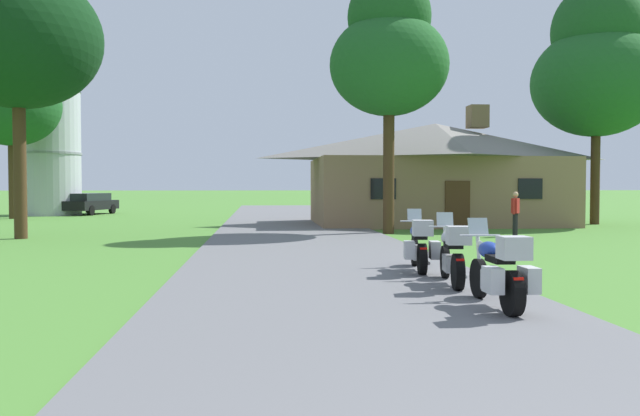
# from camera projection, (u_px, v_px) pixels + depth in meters

# --- Properties ---
(ground_plane) EXTENTS (500.00, 500.00, 0.00)m
(ground_plane) POSITION_uv_depth(u_px,v_px,m) (303.00, 241.00, 21.49)
(ground_plane) COLOR #4C8433
(asphalt_driveway) EXTENTS (6.40, 80.00, 0.06)m
(asphalt_driveway) POSITION_uv_depth(u_px,v_px,m) (307.00, 246.00, 19.50)
(asphalt_driveway) COLOR slate
(asphalt_driveway) RESTS_ON ground
(motorcycle_blue_nearest_to_camera) EXTENTS (0.73, 2.08, 1.30)m
(motorcycle_blue_nearest_to_camera) POSITION_uv_depth(u_px,v_px,m) (500.00, 272.00, 9.28)
(motorcycle_blue_nearest_to_camera) COLOR black
(motorcycle_blue_nearest_to_camera) RESTS_ON asphalt_driveway
(motorcycle_silver_second_in_row) EXTENTS (0.75, 2.08, 1.30)m
(motorcycle_silver_second_in_row) POSITION_uv_depth(u_px,v_px,m) (453.00, 255.00, 11.58)
(motorcycle_silver_second_in_row) COLOR black
(motorcycle_silver_second_in_row) RESTS_ON asphalt_driveway
(motorcycle_blue_farthest_in_row) EXTENTS (0.89, 2.08, 1.30)m
(motorcycle_blue_farthest_in_row) POSITION_uv_depth(u_px,v_px,m) (420.00, 246.00, 13.43)
(motorcycle_blue_farthest_in_row) COLOR black
(motorcycle_blue_farthest_in_row) RESTS_ON asphalt_driveway
(stone_lodge) EXTENTS (12.37, 7.45, 5.82)m
(stone_lodge) POSITION_uv_depth(u_px,v_px,m) (435.00, 173.00, 30.90)
(stone_lodge) COLOR #896B4C
(stone_lodge) RESTS_ON ground
(bystander_red_shirt_near_lodge) EXTENTS (0.39, 0.45, 1.67)m
(bystander_red_shirt_near_lodge) POSITION_uv_depth(u_px,v_px,m) (515.00, 211.00, 23.59)
(bystander_red_shirt_near_lodge) COLOR black
(bystander_red_shirt_near_lodge) RESTS_ON ground
(tree_by_lodge_front) EXTENTS (4.64, 4.64, 10.19)m
(tree_by_lodge_front) POSITION_uv_depth(u_px,v_px,m) (389.00, 52.00, 24.62)
(tree_by_lodge_front) COLOR #422D19
(tree_by_lodge_front) RESTS_ON ground
(tree_right_of_lodge) EXTENTS (6.20, 6.20, 11.73)m
(tree_right_of_lodge) POSITION_uv_depth(u_px,v_px,m) (597.00, 67.00, 30.74)
(tree_right_of_lodge) COLOR #422D19
(tree_right_of_lodge) RESTS_ON ground
(tree_left_near) EXTENTS (5.80, 5.80, 11.58)m
(tree_left_near) POSITION_uv_depth(u_px,v_px,m) (17.00, 19.00, 22.24)
(tree_left_near) COLOR #422D19
(tree_left_near) RESTS_ON ground
(tree_left_far) EXTENTS (5.45, 5.45, 10.71)m
(tree_left_far) POSITION_uv_depth(u_px,v_px,m) (11.00, 94.00, 36.03)
(tree_left_far) COLOR #422D19
(tree_left_far) RESTS_ON ground
(metal_silo_distant) EXTENTS (3.94, 3.94, 8.89)m
(metal_silo_distant) POSITION_uv_depth(u_px,v_px,m) (50.00, 146.00, 40.77)
(metal_silo_distant) COLOR #B2B7BC
(metal_silo_distant) RESTS_ON ground
(parked_black_suv_far_left) EXTENTS (2.91, 4.91, 1.40)m
(parked_black_suv_far_left) POSITION_uv_depth(u_px,v_px,m) (89.00, 203.00, 41.60)
(parked_black_suv_far_left) COLOR black
(parked_black_suv_far_left) RESTS_ON ground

